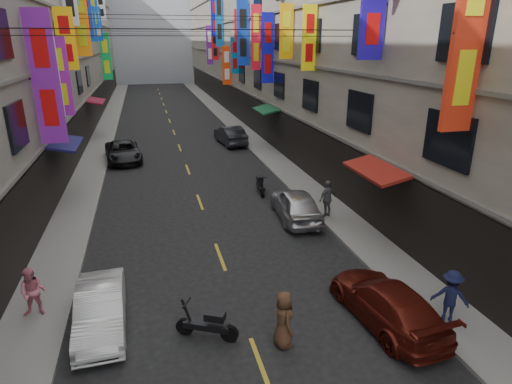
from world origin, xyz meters
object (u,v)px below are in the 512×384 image
car_right_mid (296,204)px  pedestrian_rfar (327,198)px  scooter_far_right (260,185)px  car_left_mid (101,309)px  pedestrian_crossing (283,319)px  scooter_crossing (208,324)px  car_left_far (123,152)px  car_right_near (386,302)px  car_right_far (230,135)px  pedestrian_lfar (33,292)px  pedestrian_rnear (451,296)px

car_right_mid → pedestrian_rfar: (1.40, -0.36, 0.27)m
scooter_far_right → car_left_mid: 12.33m
car_right_mid → pedestrian_crossing: size_ratio=2.58×
scooter_crossing → car_left_far: (-2.87, 19.67, 0.22)m
car_right_mid → pedestrian_rfar: pedestrian_rfar is taller
car_right_near → car_right_mid: bearing=-95.3°
scooter_crossing → scooter_far_right: (4.47, 11.12, 0.00)m
car_right_far → pedestrian_lfar: pedestrian_lfar is taller
scooter_far_right → car_left_far: car_left_far is taller
car_right_mid → car_left_mid: bearing=41.2°
pedestrian_rfar → scooter_far_right: bearing=-87.6°
scooter_far_right → pedestrian_lfar: 12.88m
car_right_near → pedestrian_lfar: bearing=-20.6°
car_right_near → scooter_far_right: bearing=-92.1°
car_left_far → pedestrian_crossing: pedestrian_crossing is taller
scooter_crossing → car_right_mid: 8.98m
car_right_far → pedestrian_rnear: bearing=87.8°
car_left_far → car_right_far: bearing=14.6°
scooter_far_right → car_left_mid: car_left_mid is taller
car_left_mid → pedestrian_lfar: pedestrian_lfar is taller
car_left_mid → pedestrian_lfar: size_ratio=2.42×
pedestrian_rnear → pedestrian_rfar: (-0.29, 8.08, 0.07)m
car_left_far → scooter_far_right: bearing=-56.0°
pedestrian_lfar → scooter_far_right: bearing=49.7°
pedestrian_lfar → pedestrian_rfar: size_ratio=0.88×
scooter_crossing → car_left_mid: 3.12m
pedestrian_rfar → car_left_far: bearing=-77.6°
car_right_far → scooter_far_right: bearing=80.5°
scooter_far_right → pedestrian_rfar: pedestrian_rfar is taller
pedestrian_lfar → pedestrian_rnear: pedestrian_rnear is taller
car_right_mid → pedestrian_rnear: size_ratio=2.64×
pedestrian_crossing → scooter_crossing: bearing=63.0°
scooter_crossing → car_right_mid: bearing=-7.3°
scooter_crossing → car_left_mid: car_left_mid is taller
car_left_far → pedestrian_crossing: bearing=-83.5°
scooter_crossing → car_right_mid: car_right_mid is taller
car_left_far → car_right_mid: 14.67m
car_right_mid → car_right_far: size_ratio=0.95×
pedestrian_lfar → pedestrian_rnear: (11.60, -3.24, 0.03)m
car_right_mid → pedestrian_rnear: 8.61m
car_right_mid → pedestrian_rfar: 1.47m
scooter_crossing → pedestrian_crossing: (1.92, -0.78, 0.37)m
pedestrian_crossing → pedestrian_lfar: bearing=61.3°
pedestrian_lfar → pedestrian_crossing: (6.70, -2.95, -0.07)m
car_right_far → pedestrian_rfar: size_ratio=2.56×
car_right_mid → pedestrian_lfar: (-9.91, -5.20, 0.17)m
car_right_near → car_right_mid: size_ratio=1.03×
pedestrian_rnear → pedestrian_crossing: pedestrian_rnear is taller
scooter_far_right → car_right_near: 11.68m
car_right_far → pedestrian_lfar: 22.87m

